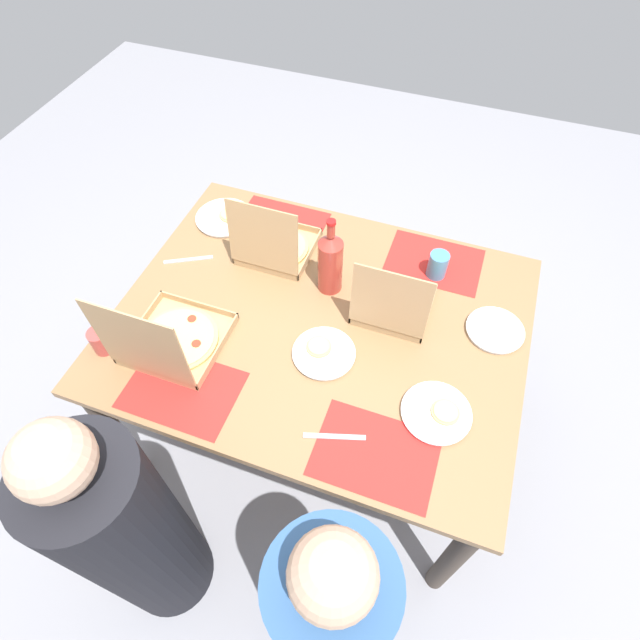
{
  "coord_description": "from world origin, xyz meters",
  "views": [
    {
      "loc": [
        -0.37,
        1.03,
        2.21
      ],
      "look_at": [
        0.0,
        0.0,
        0.77
      ],
      "focal_mm": 28.63,
      "sensor_mm": 36.0,
      "label": 1
    }
  ],
  "objects_px": {
    "plate_far_right": "(437,413)",
    "plate_far_left": "(225,217)",
    "pizza_box_center": "(393,304)",
    "cup_red": "(438,265)",
    "diner_left_seat": "(329,615)",
    "plate_near_right": "(323,353)",
    "plate_near_left": "(495,330)",
    "pizza_box_corner_right": "(275,245)",
    "diner_right_seat": "(132,533)",
    "pizza_box_edge_far": "(171,340)",
    "cup_clear_left": "(101,341)",
    "soda_bottle": "(330,262)"
  },
  "relations": [
    {
      "from": "plate_near_left",
      "to": "cup_clear_left",
      "type": "xyz_separation_m",
      "value": [
        1.24,
        0.52,
        0.04
      ]
    },
    {
      "from": "diner_right_seat",
      "to": "plate_near_right",
      "type": "bearing_deg",
      "value": -118.93
    },
    {
      "from": "plate_far_left",
      "to": "plate_far_right",
      "type": "xyz_separation_m",
      "value": [
        -1.02,
        0.59,
        0.0
      ]
    },
    {
      "from": "plate_near_left",
      "to": "diner_right_seat",
      "type": "relative_size",
      "value": 0.16
    },
    {
      "from": "pizza_box_corner_right",
      "to": "diner_right_seat",
      "type": "bearing_deg",
      "value": 87.34
    },
    {
      "from": "plate_near_left",
      "to": "diner_left_seat",
      "type": "xyz_separation_m",
      "value": [
        0.27,
        0.98,
        -0.24
      ]
    },
    {
      "from": "plate_near_left",
      "to": "cup_clear_left",
      "type": "height_order",
      "value": "cup_clear_left"
    },
    {
      "from": "pizza_box_edge_far",
      "to": "plate_near_left",
      "type": "height_order",
      "value": "pizza_box_edge_far"
    },
    {
      "from": "pizza_box_center",
      "to": "pizza_box_corner_right",
      "type": "height_order",
      "value": "pizza_box_corner_right"
    },
    {
      "from": "pizza_box_corner_right",
      "to": "cup_red",
      "type": "distance_m",
      "value": 0.62
    },
    {
      "from": "pizza_box_edge_far",
      "to": "plate_far_right",
      "type": "xyz_separation_m",
      "value": [
        -0.89,
        -0.06,
        -0.04
      ]
    },
    {
      "from": "pizza_box_corner_right",
      "to": "cup_clear_left",
      "type": "height_order",
      "value": "pizza_box_corner_right"
    },
    {
      "from": "pizza_box_corner_right",
      "to": "plate_far_left",
      "type": "height_order",
      "value": "pizza_box_corner_right"
    },
    {
      "from": "pizza_box_center",
      "to": "plate_far_left",
      "type": "xyz_separation_m",
      "value": [
        0.78,
        -0.24,
        -0.04
      ]
    },
    {
      "from": "plate_near_left",
      "to": "pizza_box_center",
      "type": "bearing_deg",
      "value": 5.87
    },
    {
      "from": "pizza_box_edge_far",
      "to": "soda_bottle",
      "type": "relative_size",
      "value": 1.07
    },
    {
      "from": "pizza_box_edge_far",
      "to": "plate_near_left",
      "type": "bearing_deg",
      "value": -156.54
    },
    {
      "from": "plate_near_left",
      "to": "diner_left_seat",
      "type": "distance_m",
      "value": 1.05
    },
    {
      "from": "pizza_box_edge_far",
      "to": "plate_near_left",
      "type": "relative_size",
      "value": 1.72
    },
    {
      "from": "pizza_box_corner_right",
      "to": "cup_red",
      "type": "relative_size",
      "value": 2.95
    },
    {
      "from": "soda_bottle",
      "to": "plate_near_right",
      "type": "bearing_deg",
      "value": 104.95
    },
    {
      "from": "plate_far_right",
      "to": "plate_far_left",
      "type": "bearing_deg",
      "value": -30.08
    },
    {
      "from": "pizza_box_corner_right",
      "to": "plate_far_right",
      "type": "height_order",
      "value": "pizza_box_corner_right"
    },
    {
      "from": "diner_right_seat",
      "to": "soda_bottle",
      "type": "bearing_deg",
      "value": -107.11
    },
    {
      "from": "pizza_box_center",
      "to": "pizza_box_corner_right",
      "type": "bearing_deg",
      "value": -14.36
    },
    {
      "from": "pizza_box_corner_right",
      "to": "plate_near_right",
      "type": "relative_size",
      "value": 1.43
    },
    {
      "from": "plate_near_right",
      "to": "pizza_box_corner_right",
      "type": "bearing_deg",
      "value": -48.99
    },
    {
      "from": "pizza_box_center",
      "to": "diner_left_seat",
      "type": "distance_m",
      "value": 0.99
    },
    {
      "from": "plate_far_left",
      "to": "soda_bottle",
      "type": "xyz_separation_m",
      "value": [
        -0.53,
        0.2,
        0.12
      ]
    },
    {
      "from": "pizza_box_center",
      "to": "pizza_box_corner_right",
      "type": "relative_size",
      "value": 0.97
    },
    {
      "from": "plate_far_left",
      "to": "cup_clear_left",
      "type": "xyz_separation_m",
      "value": [
        0.1,
        0.72,
        0.04
      ]
    },
    {
      "from": "pizza_box_center",
      "to": "cup_red",
      "type": "relative_size",
      "value": 2.86
    },
    {
      "from": "plate_near_right",
      "to": "diner_right_seat",
      "type": "xyz_separation_m",
      "value": [
        0.38,
        0.69,
        -0.22
      ]
    },
    {
      "from": "pizza_box_corner_right",
      "to": "plate_near_left",
      "type": "distance_m",
      "value": 0.87
    },
    {
      "from": "plate_near_right",
      "to": "plate_far_right",
      "type": "relative_size",
      "value": 0.97
    },
    {
      "from": "plate_far_left",
      "to": "plate_near_right",
      "type": "relative_size",
      "value": 1.1
    },
    {
      "from": "pizza_box_center",
      "to": "cup_red",
      "type": "xyz_separation_m",
      "value": [
        -0.11,
        -0.23,
        0.01
      ]
    },
    {
      "from": "pizza_box_edge_far",
      "to": "diner_left_seat",
      "type": "xyz_separation_m",
      "value": [
        -0.75,
        0.54,
        -0.29
      ]
    },
    {
      "from": "pizza_box_corner_right",
      "to": "plate_far_right",
      "type": "relative_size",
      "value": 1.39
    },
    {
      "from": "diner_left_seat",
      "to": "soda_bottle",
      "type": "bearing_deg",
      "value": -70.9
    },
    {
      "from": "diner_left_seat",
      "to": "diner_right_seat",
      "type": "distance_m",
      "value": 0.65
    },
    {
      "from": "pizza_box_center",
      "to": "cup_clear_left",
      "type": "relative_size",
      "value": 3.29
    },
    {
      "from": "plate_near_right",
      "to": "cup_clear_left",
      "type": "height_order",
      "value": "cup_clear_left"
    },
    {
      "from": "cup_red",
      "to": "diner_right_seat",
      "type": "relative_size",
      "value": 0.08
    },
    {
      "from": "plate_far_right",
      "to": "diner_right_seat",
      "type": "height_order",
      "value": "diner_right_seat"
    },
    {
      "from": "pizza_box_center",
      "to": "pizza_box_edge_far",
      "type": "bearing_deg",
      "value": 31.62
    },
    {
      "from": "pizza_box_edge_far",
      "to": "plate_far_right",
      "type": "bearing_deg",
      "value": -176.2
    },
    {
      "from": "pizza_box_corner_right",
      "to": "diner_right_seat",
      "type": "distance_m",
      "value": 1.1
    },
    {
      "from": "pizza_box_edge_far",
      "to": "plate_far_right",
      "type": "relative_size",
      "value": 1.57
    },
    {
      "from": "cup_red",
      "to": "diner_left_seat",
      "type": "xyz_separation_m",
      "value": [
        0.02,
        1.18,
        -0.29
      ]
    }
  ]
}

